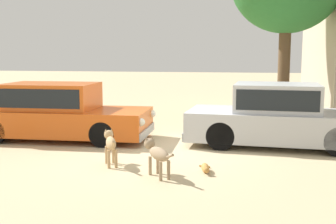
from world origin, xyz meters
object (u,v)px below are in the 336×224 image
Objects in this scene: stray_dog_spotted at (110,143)px; stray_dog_tan at (157,153)px; parked_sedan_nearest at (57,111)px; parked_sedan_second at (278,115)px; stray_cat at (205,168)px.

stray_dog_spotted reaches higher than stray_dog_tan.
parked_sedan_nearest is at bearing 10.50° from stray_dog_tan.
parked_sedan_second is at bearing 0.38° from parked_sedan_nearest.
parked_sedan_second is 4.20m from stray_dog_spotted.
parked_sedan_second is (5.59, 0.16, 0.01)m from parked_sedan_nearest.
stray_dog_tan is 1.00m from stray_cat.
stray_dog_tan reaches higher than stray_cat.
parked_sedan_second is 7.02× the size of stray_cat.
stray_dog_spotted is (-3.43, -2.42, -0.29)m from parked_sedan_second.
stray_cat is at bearing -115.95° from parked_sedan_second.
parked_sedan_nearest is 5.60m from parked_sedan_second.
stray_dog_spotted is at bearing -47.39° from parked_sedan_nearest.
parked_sedan_nearest is 4.82m from stray_cat.
stray_dog_spotted is at bearing -140.92° from parked_sedan_second.
parked_sedan_nearest is 5.26× the size of stray_dog_tan.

